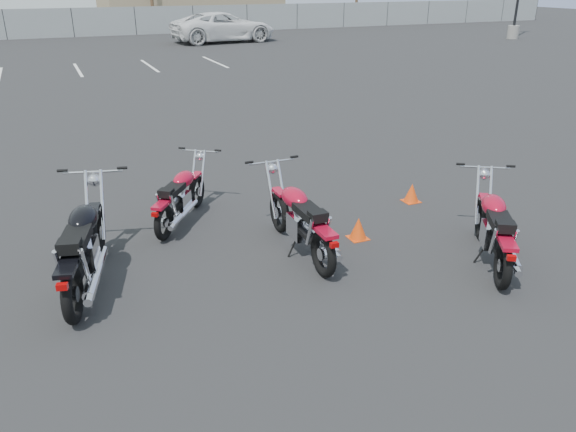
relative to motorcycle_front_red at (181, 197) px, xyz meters
name	(u,v)px	position (x,y,z in m)	size (l,w,h in m)	color
ground	(292,282)	(0.82, -2.45, -0.43)	(120.00, 120.00, 0.00)	black
motorcycle_front_red	(181,197)	(0.00, 0.00, 0.00)	(1.46, 1.78, 0.95)	black
motorcycle_second_black	(84,247)	(-1.56, -1.48, 0.10)	(1.14, 2.40, 1.18)	black
motorcycle_third_red	(301,220)	(1.28, -1.70, 0.06)	(0.86, 2.21, 1.08)	black
motorcycle_rear_red	(494,229)	(3.56, -3.00, 0.05)	(1.51, 2.04, 1.06)	black
training_cone_near	(358,228)	(2.25, -1.65, -0.27)	(0.28, 0.28, 0.33)	#F1450C
training_cone_extra	(412,193)	(3.86, -0.71, -0.27)	(0.27, 0.27, 0.32)	#F1450C
chainlink_fence	(73,23)	(0.82, 32.55, 0.47)	(80.06, 0.06, 1.80)	gray
tan_building_east	(188,0)	(10.82, 41.55, 1.43)	(14.40, 9.40, 3.70)	#927F5E
parking_line_stripes	(40,72)	(-1.68, 17.55, -0.43)	(15.12, 4.00, 0.01)	silver
white_van	(223,18)	(8.89, 25.75, 0.93)	(7.16, 2.86, 2.72)	white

